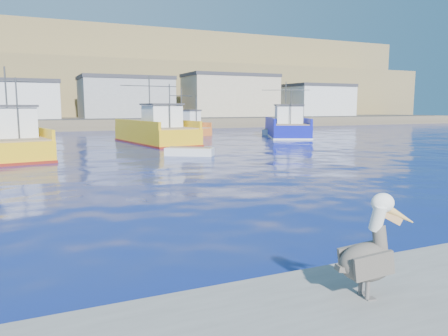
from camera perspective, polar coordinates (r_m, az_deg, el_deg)
name	(u,v)px	position (r m, az deg, el deg)	size (l,w,h in m)	color
ground	(279,242)	(11.78, 7.22, -9.51)	(260.00, 260.00, 0.00)	#071158
dock_bollards	(396,254)	(9.42, 21.58, -10.40)	(36.20, 0.20, 0.30)	#4C4C4C
far_shore	(50,85)	(119.03, -21.78, 10.06)	(200.00, 81.00, 24.00)	brown
trawler_yellow_a	(12,143)	(34.19, -25.92, 2.98)	(5.45, 11.34, 6.46)	gold
trawler_yellow_b	(156,132)	(43.05, -8.87, 4.66)	(5.89, 12.71, 6.64)	gold
trawler_blue	(287,127)	(52.76, 8.19, 5.26)	(8.98, 12.75, 6.62)	#0B129A
boat_orange	(187,127)	(55.40, -4.89, 5.32)	(5.03, 7.49, 5.91)	#D26324
skiff_mid	(190,152)	(31.88, -4.52, 2.05)	(3.57, 2.96, 0.76)	silver
skiff_far	(273,132)	(56.70, 6.44, 4.69)	(4.34, 4.14, 0.97)	silver
pelican	(370,253)	(7.44, 18.52, -10.52)	(1.37, 0.71, 1.69)	#595451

